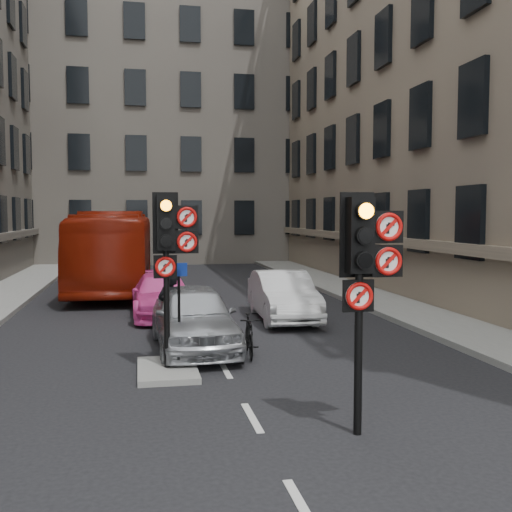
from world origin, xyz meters
name	(u,v)px	position (x,y,z in m)	size (l,w,h in m)	color
ground	(281,470)	(0.00, 0.00, 0.00)	(120.00, 120.00, 0.00)	black
pavement_right	(402,305)	(7.20, 12.00, 0.08)	(3.00, 50.00, 0.16)	gray
centre_island	(167,370)	(-1.20, 5.00, 0.06)	(1.20, 2.00, 0.12)	gray
building_far	(161,122)	(0.00, 38.00, 10.00)	(30.00, 14.00, 20.00)	#6A645A
signal_near	(365,260)	(1.49, 0.99, 2.58)	(0.91, 0.40, 3.58)	black
signal_far	(170,241)	(-1.11, 4.99, 2.70)	(0.91, 0.40, 3.58)	black
car_silver	(194,317)	(-0.47, 7.00, 0.78)	(1.85, 4.60, 1.57)	#A1A4A9
car_white	(283,296)	(2.60, 10.54, 0.74)	(1.57, 4.51, 1.49)	silver
car_pink	(162,295)	(-1.03, 11.92, 0.66)	(1.86, 4.58, 1.33)	#ED45A3
bus_red	(115,250)	(-2.75, 19.25, 1.68)	(2.82, 12.05, 3.36)	maroon
motorcycle	(249,335)	(0.71, 6.10, 0.48)	(0.45, 1.60, 0.96)	black
motorcyclist	(172,309)	(-0.97, 7.49, 0.92)	(0.67, 0.44, 1.84)	black
info_sign	(179,297)	(-0.90, 5.73, 1.46)	(0.36, 0.11, 2.08)	black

